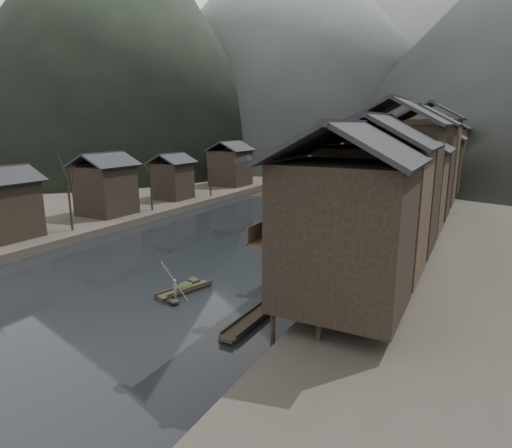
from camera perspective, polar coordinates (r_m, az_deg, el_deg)
The scene contains 13 objects.
water at distance 40.87m, azimuth -9.46°, elevation -5.35°, with size 300.00×300.00×0.00m, color black.
left_bank at distance 92.72m, azimuth -11.75°, elevation 5.33°, with size 40.00×200.00×1.20m, color #2D2823.
stilt_houses at distance 50.60m, azimuth 20.67°, elevation 7.85°, with size 9.00×67.60×15.86m.
left_houses at distance 67.75m, azimuth -13.18°, elevation 6.75°, with size 8.10×53.20×8.73m.
bare_trees at distance 58.03m, azimuth -17.10°, elevation 5.94°, with size 3.63×41.44×7.26m.
moored_sampans at distance 48.94m, azimuth 12.86°, elevation -2.14°, with size 2.89×51.45×0.47m.
midriver_boats at distance 80.51m, azimuth 8.10°, elevation 4.02°, with size 11.63×16.76×0.45m.
stone_bridge at distance 105.61m, azimuth 15.06°, elevation 8.55°, with size 40.00×6.00×9.00m.
hills at distance 206.22m, azimuth 24.39°, elevation 24.46°, with size 320.00×380.00×130.00m.
hero_sampan at distance 34.30m, azimuth -9.55°, elevation -8.68°, with size 2.35×5.08×0.44m.
cargo_heap at distance 34.30m, azimuth -9.45°, elevation -7.67°, with size 1.11×1.46×0.67m, color black.
boatman at distance 32.40m, azimuth -10.72°, elevation -8.14°, with size 0.57×0.37×1.56m, color #5B5B5D.
bamboo_pole at distance 31.39m, azimuth -10.65°, elevation -3.51°, with size 0.06×0.06×4.48m, color #8C7A51.
Camera 1 is at (23.86, -30.58, 12.89)m, focal length 30.00 mm.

